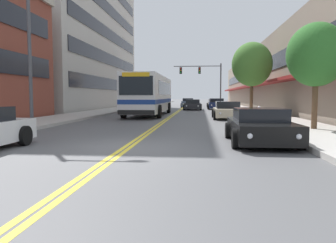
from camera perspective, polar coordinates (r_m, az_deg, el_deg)
ground_plane at (r=47.25m, az=2.73°, el=2.47°), size 240.00×240.00×0.00m
sidewalk_left at (r=48.14m, az=-5.90°, el=2.59°), size 3.45×106.00×0.17m
sidewalk_right at (r=47.45m, az=11.49°, el=2.50°), size 3.45×106.00×0.17m
centre_line at (r=47.25m, az=2.73°, el=2.47°), size 0.34×106.00×0.01m
office_tower_left at (r=46.78m, az=-17.46°, el=17.79°), size 12.08×30.47×25.17m
storefront_row_right at (r=48.46m, az=18.63°, el=6.85°), size 9.10×68.00×7.71m
city_bus at (r=28.40m, az=-3.16°, el=4.89°), size 2.94×12.38×3.29m
car_red_parked_left_mid at (r=41.63m, az=-3.78°, el=3.05°), size 2.11×4.90×1.35m
car_black_parked_right_foreground at (r=11.83m, az=15.77°, el=-0.89°), size 2.19×4.36×1.21m
car_navy_parked_right_mid at (r=41.18m, az=8.44°, el=3.00°), size 2.20×4.16×1.34m
car_champagne_parked_right_far at (r=24.11m, az=10.32°, el=1.88°), size 2.15×4.61×1.24m
car_beige_parked_right_end at (r=47.71m, az=8.12°, el=3.14°), size 2.21×4.61×1.21m
car_slate_blue_moving_lead at (r=47.64m, az=3.51°, el=3.23°), size 1.97×4.90×1.32m
car_charcoal_moving_second at (r=39.37m, az=4.33°, el=2.92°), size 2.15×4.75×1.23m
traffic_signal_mast at (r=46.35m, az=6.30°, el=7.86°), size 6.65×0.38×6.15m
street_lamp_left_near at (r=16.33m, az=-22.18°, el=16.61°), size 2.31×0.28×8.79m
street_tree_right_near at (r=16.13m, az=24.42°, el=10.50°), size 2.56×2.56×4.70m
street_tree_right_mid at (r=29.02m, az=14.41°, el=9.60°), size 3.39×3.39×6.02m
fire_hydrant at (r=20.88m, az=15.59°, el=1.42°), size 0.31×0.23×0.84m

